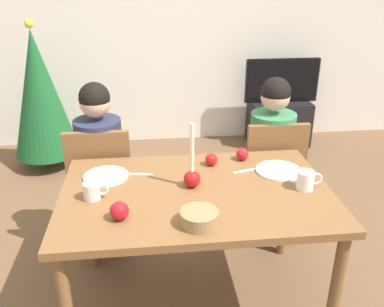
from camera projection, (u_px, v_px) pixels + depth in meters
ground_plane at (196, 300)px, 2.45m from camera, size 7.68×7.68×0.00m
back_wall at (167, 20)px, 4.26m from camera, size 6.40×0.10×2.60m
dining_table at (196, 204)px, 2.17m from camera, size 1.40×0.90×0.75m
chair_left at (102, 181)px, 2.73m from camera, size 0.40×0.40×0.90m
chair_right at (270, 173)px, 2.85m from camera, size 0.40×0.40×0.90m
person_left_child at (102, 171)px, 2.74m from camera, size 0.30×0.30×1.17m
person_right_child at (270, 163)px, 2.85m from camera, size 0.30×0.30×1.17m
tv_stand at (278, 122)px, 4.55m from camera, size 0.64×0.40×0.48m
tv at (282, 81)px, 4.36m from camera, size 0.79×0.05×0.46m
christmas_tree at (40, 94)px, 3.83m from camera, size 0.61×0.61×1.40m
candle_centerpiece at (192, 174)px, 2.15m from camera, size 0.09×0.09×0.35m
plate_left at (106, 176)px, 2.27m from camera, size 0.25×0.25×0.01m
plate_right at (279, 171)px, 2.33m from camera, size 0.26×0.26×0.01m
mug_left at (92, 191)px, 2.04m from camera, size 0.13×0.08×0.09m
mug_right at (306, 180)px, 2.14m from camera, size 0.14×0.09×0.10m
fork_left at (137, 174)px, 2.30m from camera, size 0.18×0.04×0.01m
fork_right at (247, 171)px, 2.34m from camera, size 0.18×0.06×0.01m
bowl_walnuts at (199, 218)px, 1.85m from camera, size 0.18×0.18×0.07m
apple_near_candle at (119, 211)px, 1.88m from camera, size 0.09×0.09×0.09m
apple_by_left_plate at (211, 159)px, 2.40m from camera, size 0.07×0.07×0.07m
apple_by_right_mug at (242, 154)px, 2.46m from camera, size 0.08×0.08×0.08m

